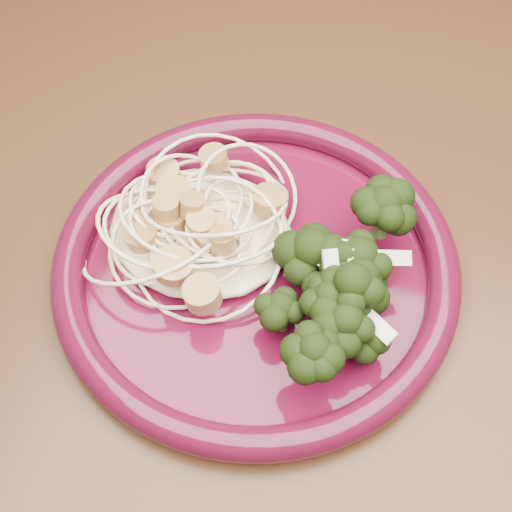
{
  "coord_description": "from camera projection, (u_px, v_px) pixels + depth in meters",
  "views": [
    {
      "loc": [
        0.02,
        -0.23,
        1.16
      ],
      "look_at": [
        -0.06,
        0.03,
        0.77
      ],
      "focal_mm": 50.0,
      "sensor_mm": 36.0,
      "label": 1
    }
  ],
  "objects": [
    {
      "name": "dining_table",
      "position": [
        324.0,
        391.0,
        0.55
      ],
      "size": [
        1.2,
        0.8,
        0.75
      ],
      "color": "#472814",
      "rests_on": "ground"
    },
    {
      "name": "dinner_plate",
      "position": [
        256.0,
        264.0,
        0.48
      ],
      "size": [
        0.34,
        0.34,
        0.02
      ],
      "rotation": [
        0.0,
        0.0,
        -0.27
      ],
      "color": "#49081E",
      "rests_on": "dining_table"
    },
    {
      "name": "spaghetti_pile",
      "position": [
        199.0,
        223.0,
        0.49
      ],
      "size": [
        0.16,
        0.14,
        0.03
      ],
      "primitive_type": "ellipsoid",
      "rotation": [
        0.0,
        0.0,
        -0.27
      ],
      "color": "#F8E3B2",
      "rests_on": "dinner_plate"
    },
    {
      "name": "scallop_cluster",
      "position": [
        196.0,
        189.0,
        0.46
      ],
      "size": [
        0.16,
        0.16,
        0.04
      ],
      "primitive_type": null,
      "rotation": [
        0.0,
        0.0,
        -0.27
      ],
      "color": "tan",
      "rests_on": "spaghetti_pile"
    },
    {
      "name": "broccoli_pile",
      "position": [
        332.0,
        289.0,
        0.45
      ],
      "size": [
        0.12,
        0.16,
        0.05
      ],
      "primitive_type": "ellipsoid",
      "rotation": [
        0.0,
        0.0,
        -0.27
      ],
      "color": "black",
      "rests_on": "dinner_plate"
    },
    {
      "name": "onion_garnish",
      "position": [
        336.0,
        261.0,
        0.42
      ],
      "size": [
        0.09,
        0.11,
        0.05
      ],
      "primitive_type": null,
      "rotation": [
        0.0,
        0.0,
        -0.27
      ],
      "color": "beige",
      "rests_on": "broccoli_pile"
    }
  ]
}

